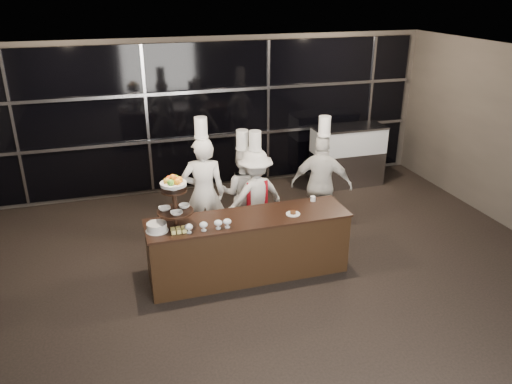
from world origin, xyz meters
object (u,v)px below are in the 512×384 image
object	(u,v)px
chef_a	(204,192)
display_case	(348,153)
chef_d	(321,184)
display_stand	(174,198)
chef_b	(243,192)
buffet_counter	(249,246)
layer_cake	(157,227)
chef_c	(255,195)

from	to	relation	value
chef_a	display_case	bearing A→B (deg)	27.90
chef_a	chef_d	bearing A→B (deg)	-2.46
chef_a	display_stand	bearing A→B (deg)	-119.62
chef_b	buffet_counter	bearing A→B (deg)	-101.95
display_stand	chef_a	size ratio (longest dim) A/B	0.35
display_stand	layer_cake	xyz separation A→B (m)	(-0.26, -0.05, -0.37)
chef_b	chef_d	xyz separation A→B (m)	(1.25, -0.31, 0.10)
display_case	chef_d	size ratio (longest dim) A/B	0.73
layer_cake	chef_d	distance (m)	2.94
buffet_counter	display_stand	distance (m)	1.33
chef_a	chef_c	distance (m)	0.84
chef_c	chef_a	bearing A→B (deg)	-179.45
display_stand	chef_d	xyz separation A→B (m)	(2.51, 0.93, -0.47)
buffet_counter	chef_b	distance (m)	1.30
chef_a	chef_d	distance (m)	1.94
display_stand	chef_b	distance (m)	1.86
display_case	chef_b	xyz separation A→B (m)	(-2.67, -1.55, 0.08)
chef_a	chef_c	bearing A→B (deg)	0.55
chef_d	chef_b	bearing A→B (deg)	166.17
display_case	chef_c	distance (m)	3.09
layer_cake	chef_a	xyz separation A→B (m)	(0.84, 1.07, -0.04)
display_case	chef_b	size ratio (longest dim) A/B	0.81
display_case	chef_c	world-z (taller)	chef_c
chef_a	chef_b	distance (m)	0.74
display_stand	chef_b	xyz separation A→B (m)	(1.26, 1.24, -0.57)
chef_a	chef_d	xyz separation A→B (m)	(1.93, -0.08, -0.06)
chef_a	chef_c	world-z (taller)	chef_a
layer_cake	chef_b	distance (m)	2.01
display_stand	layer_cake	bearing A→B (deg)	-169.06
chef_b	chef_a	bearing A→B (deg)	-161.85
layer_cake	chef_d	xyz separation A→B (m)	(2.77, 0.98, -0.10)
display_case	chef_c	xyz separation A→B (m)	(-2.53, -1.77, 0.09)
chef_a	chef_b	world-z (taller)	chef_a
layer_cake	chef_b	xyz separation A→B (m)	(1.52, 1.29, -0.20)
chef_c	display_case	bearing A→B (deg)	34.98
buffet_counter	chef_d	size ratio (longest dim) A/B	1.42
chef_a	chef_d	world-z (taller)	chef_a
display_case	buffet_counter	bearing A→B (deg)	-136.40
buffet_counter	chef_d	bearing A→B (deg)	31.68
buffet_counter	chef_a	bearing A→B (deg)	112.56
chef_a	chef_b	size ratio (longest dim) A/B	1.17
chef_c	chef_d	size ratio (longest dim) A/B	0.92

